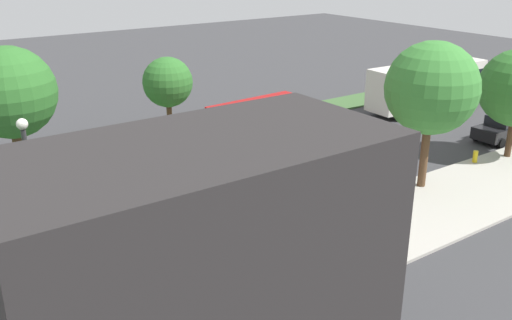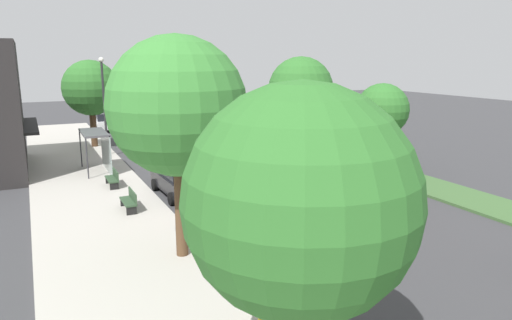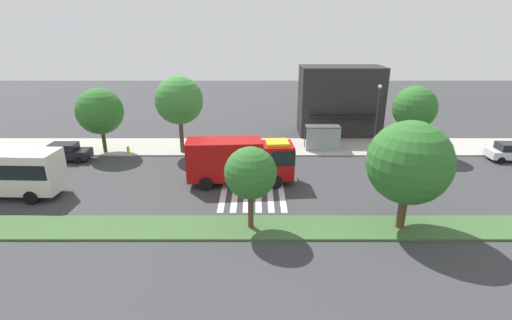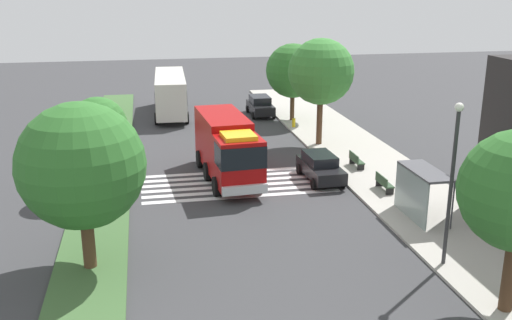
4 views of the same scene
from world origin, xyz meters
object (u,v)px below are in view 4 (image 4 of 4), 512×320
median_tree_west (82,166)px  fire_hydrant (294,123)px  median_tree_far_west (98,126)px  parked_car_mid (320,167)px  sidewalk_tree_far_west (293,71)px  bench_near_shelter (384,183)px  bench_west_of_shelter (356,160)px  bus_stop_shelter (418,184)px  transit_bus (170,91)px  street_lamp (452,173)px  parked_car_west (260,106)px  fire_truck (228,147)px  sidewalk_tree_west (321,72)px

median_tree_west → fire_hydrant: 26.67m
median_tree_far_west → median_tree_west: (9.55, 0.00, 0.67)m
parked_car_mid → sidewalk_tree_far_west: size_ratio=0.68×
bench_near_shelter → median_tree_far_west: bearing=-101.5°
bench_west_of_shelter → sidewalk_tree_far_west: 14.24m
bus_stop_shelter → transit_bus: bearing=-158.2°
street_lamp → median_tree_west: 14.78m
fire_hydrant → median_tree_far_west: bearing=-49.1°
sidewalk_tree_far_west → parked_car_west: bearing=-142.5°
fire_truck → sidewalk_tree_far_west: bearing=147.9°
bench_west_of_shelter → bench_near_shelter: bearing=0.0°
street_lamp → fire_truck: bearing=-150.6°
transit_bus → sidewalk_tree_west: size_ratio=1.41×
parked_car_west → parked_car_mid: size_ratio=0.98×
sidewalk_tree_west → parked_car_mid: bearing=-16.3°
bus_stop_shelter → sidewalk_tree_far_west: sidewalk_tree_far_west is taller
bench_west_of_shelter → fire_hydrant: (-11.22, -1.17, -0.10)m
parked_car_west → street_lamp: size_ratio=0.63×
parked_car_west → transit_bus: transit_bus is taller
parked_car_west → parked_car_mid: 18.26m
bus_stop_shelter → fire_truck: bearing=-133.6°
fire_truck → street_lamp: (12.85, 7.23, 2.06)m
bench_west_of_shelter → sidewalk_tree_west: (-5.86, -0.67, 4.80)m
parked_car_west → sidewalk_tree_west: 11.85m
street_lamp → parked_car_mid: bearing=-171.3°
fire_truck → sidewalk_tree_west: sidewalk_tree_west is taller
bus_stop_shelter → bench_west_of_shelter: size_ratio=2.19×
fire_truck → parked_car_west: bearing=158.4°
parked_car_mid → sidewalk_tree_west: 9.06m
transit_bus → bus_stop_shelter: bearing=-156.0°
sidewalk_tree_far_west → bench_near_shelter: bearing=2.1°
fire_truck → transit_bus: 19.11m
bench_near_shelter → bench_west_of_shelter: bearing=180.0°
bench_west_of_shelter → fire_hydrant: size_ratio=2.29×
sidewalk_tree_far_west → median_tree_west: (24.56, -14.95, 0.17)m
sidewalk_tree_far_west → fire_hydrant: size_ratio=9.25×
fire_hydrant → bus_stop_shelter: bearing=3.5°
transit_bus → street_lamp: bearing=-160.9°
sidewalk_tree_west → bench_west_of_shelter: bearing=6.5°
median_tree_west → parked_car_mid: bearing=125.7°
sidewalk_tree_far_west → sidewalk_tree_west: 7.94m
street_lamp → bench_west_of_shelter: bearing=175.4°
bench_west_of_shelter → median_tree_far_west: bearing=-85.3°
fire_hydrant → fire_truck: bearing=-31.2°
sidewalk_tree_far_west → sidewalk_tree_west: (7.87, 0.00, 1.05)m
bench_near_shelter → fire_hydrant: bench_near_shelter is taller
fire_truck → median_tree_far_west: bearing=-88.2°
transit_bus → bench_near_shelter: transit_bus is taller
bench_near_shelter → fire_hydrant: 15.74m
bus_stop_shelter → bench_near_shelter: 4.20m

